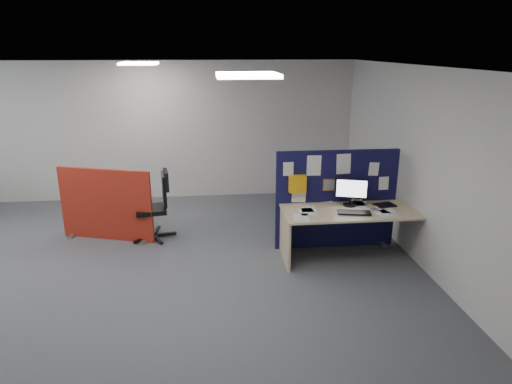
{
  "coord_description": "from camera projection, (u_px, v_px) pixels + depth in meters",
  "views": [
    {
      "loc": [
        1.59,
        -5.53,
        2.93
      ],
      "look_at": [
        2.24,
        0.5,
        1.0
      ],
      "focal_mm": 32.0,
      "sensor_mm": 36.0,
      "label": 1
    }
  ],
  "objects": [
    {
      "name": "monitor_main",
      "position": [
        351.0,
        191.0,
        6.56
      ],
      "size": [
        0.45,
        0.19,
        0.41
      ],
      "rotation": [
        0.0,
        0.0,
        -0.3
      ],
      "color": "black",
      "rests_on": "main_desk"
    },
    {
      "name": "wall_right",
      "position": [
        430.0,
        173.0,
        6.02
      ],
      "size": [
        0.02,
        7.0,
        2.7
      ],
      "primitive_type": "cube",
      "color": "silver",
      "rests_on": "floor"
    },
    {
      "name": "ceiling",
      "position": [
        63.0,
        68.0,
        5.15
      ],
      "size": [
        9.0,
        7.0,
        0.02
      ],
      "primitive_type": "cube",
      "color": "white",
      "rests_on": "wall_back"
    },
    {
      "name": "ceiling_lights",
      "position": [
        106.0,
        68.0,
        5.82
      ],
      "size": [
        4.1,
        4.1,
        0.04
      ],
      "color": "white",
      "rests_on": "ceiling"
    },
    {
      "name": "wall_back",
      "position": [
        125.0,
        132.0,
        8.87
      ],
      "size": [
        9.0,
        0.02,
        2.7
      ],
      "primitive_type": "cube",
      "color": "silver",
      "rests_on": "floor"
    },
    {
      "name": "navy_divider",
      "position": [
        335.0,
        199.0,
        6.81
      ],
      "size": [
        1.83,
        0.3,
        1.51
      ],
      "color": "black",
      "rests_on": "floor"
    },
    {
      "name": "floor",
      "position": [
        90.0,
        282.0,
        5.97
      ],
      "size": [
        9.0,
        9.0,
        0.0
      ],
      "primitive_type": "plane",
      "color": "#4B4D52",
      "rests_on": "ground"
    },
    {
      "name": "keyboard",
      "position": [
        354.0,
        213.0,
        6.31
      ],
      "size": [
        0.48,
        0.27,
        0.02
      ],
      "primitive_type": "cube",
      "rotation": [
        0.0,
        0.0,
        -0.21
      ],
      "color": "black",
      "rests_on": "main_desk"
    },
    {
      "name": "red_divider",
      "position": [
        106.0,
        205.0,
        7.13
      ],
      "size": [
        1.48,
        0.52,
        1.16
      ],
      "rotation": [
        0.0,
        0.0,
        -0.31
      ],
      "color": "#9E2914",
      "rests_on": "floor"
    },
    {
      "name": "office_chair",
      "position": [
        158.0,
        201.0,
        7.19
      ],
      "size": [
        0.71,
        0.71,
        1.08
      ],
      "rotation": [
        0.0,
        0.0,
        0.15
      ],
      "color": "black",
      "rests_on": "floor"
    },
    {
      "name": "main_desk",
      "position": [
        349.0,
        219.0,
        6.55
      ],
      "size": [
        1.93,
        0.86,
        0.73
      ],
      "color": "beige",
      "rests_on": "floor"
    },
    {
      "name": "mouse",
      "position": [
        374.0,
        210.0,
        6.41
      ],
      "size": [
        0.1,
        0.06,
        0.03
      ],
      "primitive_type": "cube",
      "rotation": [
        0.0,
        0.0,
        -0.01
      ],
      "color": "gray",
      "rests_on": "main_desk"
    },
    {
      "name": "desk_papers",
      "position": [
        343.0,
        210.0,
        6.46
      ],
      "size": [
        1.49,
        0.83,
        0.0
      ],
      "color": "white",
      "rests_on": "main_desk"
    },
    {
      "name": "paper_tray",
      "position": [
        385.0,
        205.0,
        6.63
      ],
      "size": [
        0.32,
        0.28,
        0.01
      ],
      "primitive_type": "cube",
      "rotation": [
        0.0,
        0.0,
        0.22
      ],
      "color": "black",
      "rests_on": "main_desk"
    }
  ]
}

